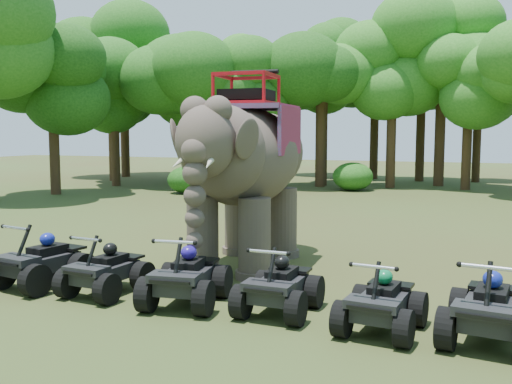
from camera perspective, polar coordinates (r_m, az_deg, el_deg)
ground at (r=12.09m, az=-2.06°, el=-9.55°), size 110.00×110.00×0.00m
elephant at (r=13.79m, az=-1.06°, el=2.39°), size 2.76×5.77×4.75m
atv_0 at (r=12.89m, az=-20.66°, el=-5.82°), size 1.65×2.06×1.37m
atv_1 at (r=11.88m, az=-14.81°, el=-6.91°), size 1.37×1.79×1.25m
atv_2 at (r=10.88m, az=-7.01°, el=-7.67°), size 1.57×1.99×1.35m
atv_3 at (r=10.33m, az=2.33°, el=-8.63°), size 1.28×1.73×1.26m
atv_4 at (r=9.62m, az=12.47°, el=-9.98°), size 1.38×1.78×1.23m
atv_5 at (r=9.58m, az=22.42°, el=-9.95°), size 1.57×1.99×1.36m
tree_0 at (r=34.31m, az=13.41°, el=7.43°), size 5.88×5.88×8.40m
tree_1 at (r=34.30m, az=20.41°, el=6.54°), size 5.32×5.32×7.59m
tree_28 at (r=31.62m, az=-19.60°, el=6.57°), size 5.26×5.26×7.51m
tree_29 at (r=35.64m, az=-13.94°, el=6.47°), size 5.11×5.11×7.31m
tree_30 at (r=33.98m, az=-6.70°, el=8.17°), size 6.38×6.38×9.12m
tree_31 at (r=33.50m, az=-0.03°, el=6.85°), size 5.24×5.24×7.49m
tree_32 at (r=35.12m, az=6.72°, el=7.98°), size 6.28×6.28×8.98m
tree_34 at (r=40.88m, az=11.79°, el=7.81°), size 6.49×6.49×9.28m
tree_35 at (r=40.72m, az=-4.51°, el=6.65°), size 5.22×5.22×7.46m
tree_36 at (r=42.01m, az=6.53°, el=8.48°), size 7.14×7.14×10.20m
tree_37 at (r=34.28m, az=6.49°, el=8.54°), size 6.71×6.71×9.59m
tree_38 at (r=36.04m, az=-6.39°, el=7.13°), size 5.58×5.58×7.97m
tree_39 at (r=42.89m, az=-13.05°, el=8.79°), size 7.64×7.64×10.91m
tree_40 at (r=42.16m, az=-4.57°, el=7.88°), size 6.51×6.51×9.31m
tree_42 at (r=39.83m, az=21.27°, el=6.15°), size 5.09×5.09×7.27m
tree_43 at (r=39.47m, az=16.19°, el=7.70°), size 6.42×6.42×9.17m
tree_44 at (r=37.98m, az=-2.59°, el=7.77°), size 6.20×6.20×8.86m
tree_45 at (r=39.48m, az=-14.20°, el=7.03°), size 5.73×5.73×8.18m
tree_46 at (r=36.31m, az=18.02°, el=8.80°), size 7.29×7.29×10.42m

